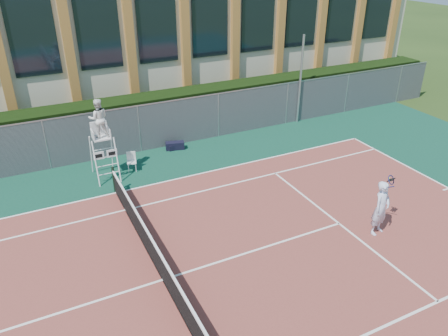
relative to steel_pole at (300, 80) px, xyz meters
name	(u,v)px	position (x,y,z in m)	size (l,w,h in m)	color
ground	(163,281)	(-10.68, -8.70, -2.31)	(120.00, 120.00, 0.00)	#233814
apron	(152,260)	(-10.68, -7.70, -2.31)	(36.00, 20.00, 0.01)	#0D3C2D
tennis_court	(163,280)	(-10.68, -8.70, -2.29)	(23.77, 10.97, 0.02)	brown
tennis_net	(162,266)	(-10.68, -8.70, -1.78)	(0.10, 11.30, 1.10)	black
fence	(95,137)	(-10.68, 0.10, -1.21)	(40.00, 0.06, 2.20)	#595E60
hedge	(90,128)	(-10.68, 1.30, -1.21)	(40.00, 1.40, 2.20)	black
building	(55,31)	(-10.68, 9.25, 1.83)	(45.00, 10.60, 8.22)	beige
steel_pole	(300,80)	(0.00, 0.00, 0.00)	(0.12, 0.12, 4.62)	#9EA0A5
umpire_chair	(99,121)	(-10.70, -1.65, 0.16)	(0.95, 1.46, 3.39)	white
plastic_chair	(131,160)	(-9.57, -1.57, -1.82)	(0.46, 0.46, 0.82)	silver
sports_bag_near	(175,146)	(-7.19, -0.40, -2.12)	(0.86, 0.34, 0.37)	black
sports_bag_far	(175,147)	(-7.19, -0.43, -2.17)	(0.65, 0.28, 0.26)	black
tennis_player	(381,208)	(-3.48, -9.65, -1.32)	(1.09, 0.78, 1.91)	silver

